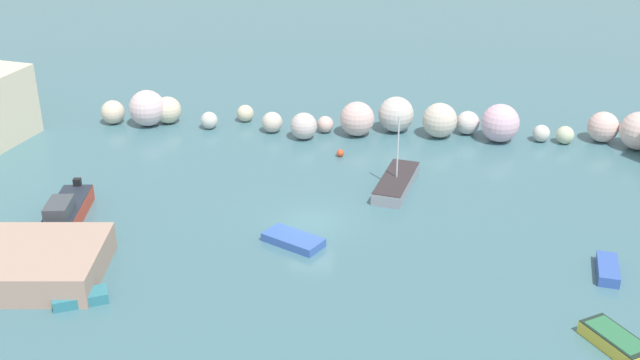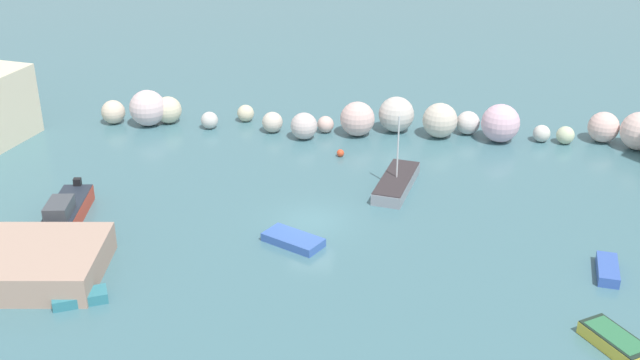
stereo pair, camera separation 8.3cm
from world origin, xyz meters
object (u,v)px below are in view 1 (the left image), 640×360
at_px(moored_boat_5, 293,240).
at_px(moored_boat_1, 65,213).
at_px(moored_boat_2, 616,341).
at_px(stone_dock, 26,263).
at_px(moored_boat_0, 396,182).
at_px(moored_boat_4, 80,298).
at_px(channel_buoy, 340,153).
at_px(moored_boat_3, 608,269).

bearing_deg(moored_boat_5, moored_boat_1, -155.14).
xyz_separation_m(moored_boat_2, moored_boat_5, (-15.44, 7.22, -0.12)).
distance_m(stone_dock, moored_boat_0, 22.13).
height_order(moored_boat_1, moored_boat_4, moored_boat_1).
height_order(channel_buoy, moored_boat_0, moored_boat_0).
height_order(channel_buoy, moored_boat_3, moored_boat_3).
xyz_separation_m(moored_boat_0, moored_boat_4, (-14.40, -14.77, -0.14)).
distance_m(stone_dock, channel_buoy, 22.37).
bearing_deg(moored_boat_4, moored_boat_2, 153.12).
height_order(channel_buoy, moored_boat_2, moored_boat_2).
bearing_deg(channel_buoy, moored_boat_1, -140.84).
xyz_separation_m(stone_dock, moored_boat_3, (29.11, 4.09, -0.50)).
bearing_deg(moored_boat_5, moored_boat_0, 83.34).
relative_size(moored_boat_0, moored_boat_2, 1.73).
height_order(moored_boat_0, moored_boat_4, moored_boat_0).
xyz_separation_m(channel_buoy, moored_boat_5, (-1.22, -12.37, -0.02)).
distance_m(moored_boat_0, moored_boat_5, 9.38).
xyz_separation_m(moored_boat_2, moored_boat_4, (-24.59, 0.22, -0.09)).
height_order(channel_buoy, moored_boat_4, moored_boat_4).
bearing_deg(moored_boat_4, moored_boat_3, 166.91).
bearing_deg(moored_boat_2, moored_boat_1, 41.03).
bearing_deg(stone_dock, moored_boat_5, 21.68).
xyz_separation_m(moored_boat_1, moored_boat_3, (29.59, -1.56, -0.38)).
relative_size(moored_boat_2, moored_boat_5, 0.94).
height_order(stone_dock, moored_boat_4, stone_dock).
bearing_deg(moored_boat_0, moored_boat_1, -57.90).
xyz_separation_m(channel_buoy, moored_boat_4, (-10.38, -19.37, 0.01)).
bearing_deg(moored_boat_5, moored_boat_4, -115.24).
height_order(moored_boat_0, moored_boat_3, moored_boat_0).
relative_size(stone_dock, channel_buoy, 14.97).
distance_m(moored_boat_1, moored_boat_2, 29.73).
relative_size(stone_dock, moored_boat_2, 2.24).
bearing_deg(moored_boat_5, moored_boat_3, 23.93).
bearing_deg(moored_boat_5, stone_dock, -130.96).
height_order(moored_boat_1, moored_boat_3, moored_boat_1).
xyz_separation_m(moored_boat_1, moored_boat_4, (4.10, -7.58, -0.39)).
height_order(moored_boat_1, moored_boat_2, moored_boat_1).
distance_m(moored_boat_3, moored_boat_4, 26.20).
xyz_separation_m(stone_dock, moored_boat_4, (3.61, -1.92, -0.51)).
xyz_separation_m(moored_boat_3, moored_boat_5, (-16.34, 0.98, -0.04)).
xyz_separation_m(moored_boat_3, moored_boat_4, (-25.49, -6.02, -0.01)).
xyz_separation_m(moored_boat_1, moored_boat_2, (28.69, -7.80, -0.30)).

